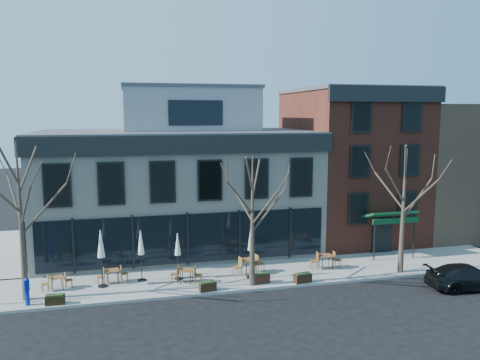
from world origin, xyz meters
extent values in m
plane|color=black|center=(0.00, 0.00, 0.00)|extent=(120.00, 120.00, 0.00)
cube|color=gray|center=(3.25, -2.15, 0.07)|extent=(33.50, 4.70, 0.15)
cube|color=gray|center=(-11.25, 6.00, 0.07)|extent=(4.50, 12.00, 0.15)
cube|color=beige|center=(0.00, 5.00, 4.00)|extent=(18.00, 10.00, 8.00)
cube|color=#47474C|center=(0.00, 5.00, 8.05)|extent=(18.30, 10.30, 0.30)
cube|color=black|center=(0.00, -0.12, 7.55)|extent=(18.30, 0.25, 1.10)
cube|color=black|center=(-9.12, 5.00, 7.55)|extent=(0.25, 10.30, 1.10)
cube|color=black|center=(0.00, -0.06, 1.90)|extent=(17.20, 0.12, 3.00)
cube|color=black|center=(-9.06, 4.00, 1.90)|extent=(0.12, 7.50, 3.00)
cube|color=gray|center=(1.00, 6.00, 9.60)|extent=(9.00, 6.50, 3.00)
cube|color=brown|center=(13.00, 5.00, 5.50)|extent=(8.00, 10.00, 11.00)
cube|color=#47474C|center=(13.00, 5.00, 11.05)|extent=(8.20, 10.20, 0.25)
cube|color=black|center=(13.00, -0.12, 10.60)|extent=(8.20, 0.25, 1.00)
cube|color=#0D3C1E|center=(13.00, -0.85, 2.90)|extent=(3.20, 1.66, 0.67)
cube|color=black|center=(13.00, -0.05, 1.25)|extent=(1.40, 0.10, 2.50)
cube|color=#8C664C|center=(23.00, 6.00, 5.00)|extent=(12.00, 12.00, 10.00)
cone|color=#382B21|center=(-8.50, -3.20, 4.11)|extent=(0.34, 0.34, 7.92)
cylinder|color=#382B21|center=(-7.43, -3.01, 4.68)|extent=(2.23, 0.50, 2.48)
cylinder|color=#382B21|center=(-8.95, -2.23, 5.14)|extent=(1.03, 2.05, 2.14)
cylinder|color=#382B21|center=(-8.05, -4.16, 5.05)|extent=(1.03, 2.04, 2.28)
cone|color=#382B21|center=(3.00, -3.90, 3.67)|extent=(0.34, 0.34, 7.04)
cylinder|color=#382B21|center=(3.95, -3.73, 4.18)|extent=(2.00, 0.46, 2.21)
cylinder|color=#382B21|center=(2.60, -3.04, 4.59)|extent=(0.93, 1.84, 1.91)
cylinder|color=#382B21|center=(2.25, -4.17, 5.04)|extent=(1.61, 0.68, 1.97)
cylinder|color=#382B21|center=(3.40, -4.76, 4.51)|extent=(0.93, 1.83, 2.03)
cone|color=#382B21|center=(12.00, -3.90, 3.89)|extent=(0.34, 0.34, 7.48)
cylinder|color=#382B21|center=(13.01, -3.72, 4.43)|extent=(2.12, 0.48, 2.35)
cylinder|color=#382B21|center=(11.57, -2.99, 4.86)|extent=(0.98, 1.94, 2.03)
cylinder|color=#382B21|center=(11.20, -4.19, 5.35)|extent=(1.71, 0.71, 2.09)
cylinder|color=#382B21|center=(12.42, -4.81, 4.78)|extent=(0.98, 1.94, 2.16)
imported|color=black|center=(14.26, -6.76, 0.65)|extent=(4.66, 2.28, 1.31)
cylinder|color=#0C249F|center=(-8.28, -3.98, 0.53)|extent=(0.21, 0.21, 0.75)
cube|color=#0C249F|center=(-8.28, -3.98, 1.17)|extent=(0.29, 0.26, 0.54)
cone|color=#0C249F|center=(-8.28, -3.98, 1.49)|extent=(0.28, 0.28, 0.13)
cube|color=brown|center=(-7.18, -2.13, 0.81)|extent=(0.78, 0.78, 0.04)
cylinder|color=black|center=(-7.35, -2.45, 0.47)|extent=(0.04, 0.04, 0.65)
cylinder|color=black|center=(-6.86, -2.30, 0.47)|extent=(0.04, 0.04, 0.65)
cylinder|color=black|center=(-7.49, -1.96, 0.47)|extent=(0.04, 0.04, 0.65)
cylinder|color=black|center=(-7.01, -1.82, 0.47)|extent=(0.04, 0.04, 0.65)
cube|color=brown|center=(-4.35, -1.79, 0.85)|extent=(0.77, 0.77, 0.04)
cylinder|color=black|center=(-4.58, -2.10, 0.50)|extent=(0.04, 0.04, 0.69)
cylinder|color=black|center=(-4.05, -2.01, 0.50)|extent=(0.04, 0.04, 0.69)
cylinder|color=black|center=(-4.66, -1.56, 0.50)|extent=(0.04, 0.04, 0.69)
cylinder|color=black|center=(-4.13, -1.48, 0.50)|extent=(0.04, 0.04, 0.69)
cube|color=brown|center=(-0.42, -2.75, 0.89)|extent=(0.89, 0.89, 0.04)
cylinder|color=black|center=(-0.77, -2.92, 0.51)|extent=(0.04, 0.04, 0.73)
cylinder|color=black|center=(-0.24, -3.10, 0.51)|extent=(0.04, 0.04, 0.73)
cylinder|color=black|center=(-0.60, -2.39, 0.51)|extent=(0.04, 0.04, 0.73)
cylinder|color=black|center=(-0.06, -2.57, 0.51)|extent=(0.04, 0.04, 0.73)
cube|color=brown|center=(3.27, -2.12, 0.98)|extent=(0.97, 0.97, 0.05)
cylinder|color=black|center=(3.03, -2.51, 0.56)|extent=(0.05, 0.05, 0.82)
cylinder|color=black|center=(3.66, -2.35, 0.56)|extent=(0.05, 0.05, 0.82)
cylinder|color=black|center=(2.88, -1.88, 0.56)|extent=(0.05, 0.05, 0.82)
cylinder|color=black|center=(3.50, -1.73, 0.56)|extent=(0.05, 0.05, 0.82)
cube|color=brown|center=(7.98, -2.33, 0.95)|extent=(0.83, 0.83, 0.04)
cylinder|color=black|center=(7.65, -2.61, 0.55)|extent=(0.04, 0.04, 0.79)
cylinder|color=black|center=(8.26, -2.66, 0.55)|extent=(0.04, 0.04, 0.79)
cylinder|color=black|center=(7.70, -1.99, 0.55)|extent=(0.04, 0.04, 0.79)
cylinder|color=black|center=(8.32, -2.05, 0.55)|extent=(0.04, 0.04, 0.79)
cylinder|color=black|center=(-4.87, -2.28, 0.18)|extent=(0.50, 0.50, 0.07)
cylinder|color=black|center=(-4.87, -2.28, 1.39)|extent=(0.06, 0.06, 2.49)
cone|color=silver|center=(-4.87, -2.28, 2.52)|extent=(0.41, 0.41, 1.47)
cylinder|color=black|center=(-2.79, -1.85, 0.18)|extent=(0.46, 0.46, 0.06)
cylinder|color=black|center=(-2.79, -1.85, 1.30)|extent=(0.05, 0.05, 2.29)
cone|color=silver|center=(-2.79, -1.85, 2.34)|extent=(0.38, 0.38, 1.36)
cylinder|color=black|center=(-0.80, -2.06, 0.18)|extent=(0.42, 0.42, 0.06)
cylinder|color=black|center=(-0.80, -2.06, 1.21)|extent=(0.05, 0.05, 2.12)
cone|color=silver|center=(-0.80, -2.06, 2.18)|extent=(0.35, 0.35, 1.26)
cylinder|color=black|center=(3.21, -2.90, 0.18)|extent=(0.50, 0.50, 0.07)
cylinder|color=black|center=(3.21, -2.90, 1.40)|extent=(0.06, 0.06, 2.49)
cone|color=beige|center=(3.21, -2.90, 2.53)|extent=(0.41, 0.41, 1.47)
cube|color=black|center=(-6.99, -4.20, 0.37)|extent=(0.90, 0.36, 0.45)
cube|color=#1E3314|center=(-6.99, -4.20, 0.62)|extent=(0.81, 0.29, 0.07)
cube|color=#301E10|center=(0.52, -4.20, 0.37)|extent=(0.94, 0.50, 0.44)
cube|color=#1E3314|center=(0.52, -4.20, 0.61)|extent=(0.84, 0.42, 0.07)
cube|color=black|center=(3.52, -3.75, 0.39)|extent=(1.01, 0.49, 0.49)
cube|color=#1E3314|center=(3.52, -3.75, 0.66)|extent=(0.91, 0.40, 0.08)
cube|color=#311B10|center=(5.81, -4.20, 0.39)|extent=(1.01, 0.54, 0.48)
cube|color=#1E3314|center=(5.81, -4.20, 0.65)|extent=(0.90, 0.44, 0.08)
camera|label=1|loc=(-3.31, -27.35, 9.35)|focal=35.00mm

